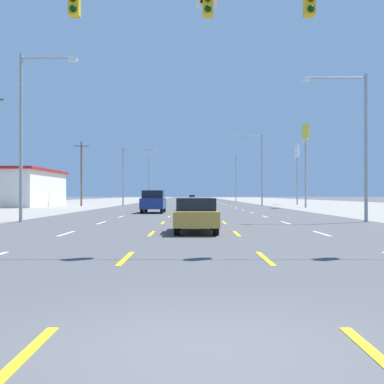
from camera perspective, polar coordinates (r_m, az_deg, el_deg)
ground_plane at (r=70.89m, az=-0.00°, el=-1.63°), size 572.00×572.00×0.00m
lot_apron_left at (r=75.06m, az=-19.26°, el=-1.53°), size 28.00×440.00×0.01m
lot_apron_right at (r=75.11m, az=19.24°, el=-1.53°), size 28.00×440.00×0.01m
lane_markings at (r=109.38m, az=-0.03°, el=-1.17°), size 10.64×227.60×0.01m
signal_span_wire at (r=14.39m, az=0.12°, el=15.39°), size 25.77×0.53×9.38m
sedan_center_turn_nearest at (r=20.16m, az=0.43°, el=-2.74°), size 1.80×4.50×1.46m
suv_inner_left_near at (r=41.84m, az=-4.74°, el=-1.12°), size 1.98×4.90×1.98m
hatchback_far_left_mid at (r=90.41m, az=-4.41°, el=-0.85°), size 1.72×3.90×1.54m
hatchback_far_left_midfar at (r=107.63m, az=-3.84°, el=-0.77°), size 1.72×3.90×1.54m
hatchback_center_turn_far at (r=134.14m, az=-0.07°, el=-0.68°), size 1.72×3.90×1.54m
storefront_left_row_2 at (r=69.13m, az=-20.37°, el=0.48°), size 9.58×16.86×5.08m
pole_sign_right_row_1 at (r=60.56m, az=13.47°, el=5.77°), size 0.24×2.52×10.34m
pole_sign_right_row_2 at (r=79.15m, az=12.50°, el=3.91°), size 0.24×2.33×9.66m
streetlight_left_row_0 at (r=29.66m, az=-19.46°, el=7.50°), size 3.41×0.26×9.90m
streetlight_right_row_0 at (r=29.61m, az=19.42°, el=6.45°), size 3.91×0.26×8.73m
streetlight_left_row_1 at (r=69.55m, az=-7.89°, el=2.55°), size 4.97×0.26×8.51m
streetlight_right_row_1 at (r=69.64m, az=7.95°, el=3.39°), size 5.08×0.26×10.45m
streetlight_left_row_2 at (r=110.42m, az=-5.04°, el=1.94°), size 4.86×0.26×10.21m
streetlight_right_row_2 at (r=110.46m, az=5.03°, el=2.10°), size 4.40×0.26×10.93m
utility_pole_left_row_1 at (r=68.21m, az=-13.28°, el=2.30°), size 2.20×0.26×9.06m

